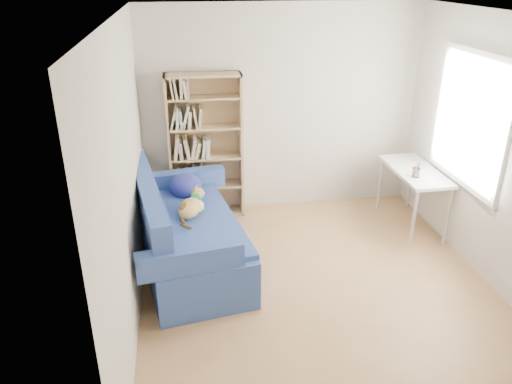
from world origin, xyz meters
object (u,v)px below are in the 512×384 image
Objects in this scene: bookshelf at (206,153)px; desk at (415,176)px; sofa at (184,233)px; pen_cup at (416,171)px.

bookshelf reaches higher than desk.
bookshelf is (0.32, 1.16, 0.47)m from sofa.
bookshelf is 2.53m from pen_cup.
pen_cup is at bearing -21.24° from bookshelf.
bookshelf is 1.65× the size of desk.
sofa is at bearing -174.77° from pen_cup.
bookshelf is at bearing 64.93° from sofa.
bookshelf is at bearing 158.76° from pen_cup.
bookshelf is at bearing 164.06° from desk.
sofa is 1.96× the size of desk.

